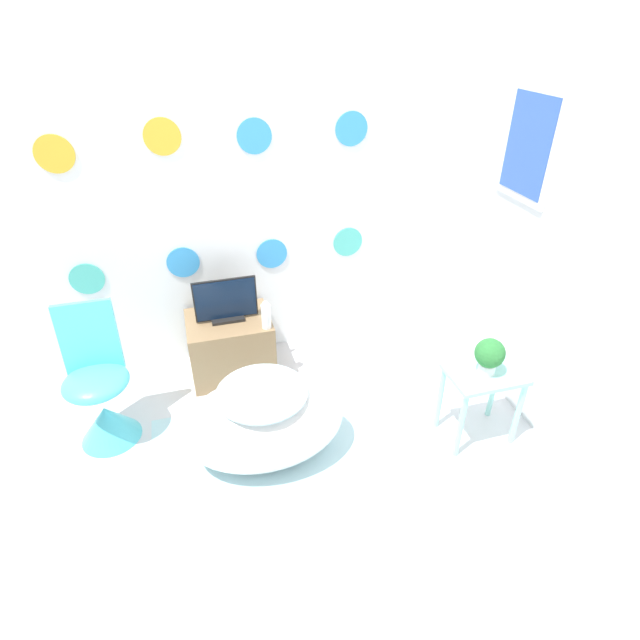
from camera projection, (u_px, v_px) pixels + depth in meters
name	position (u px, v px, depth m)	size (l,w,h in m)	color
ground_plane	(282.00, 543.00, 2.40)	(12.00, 12.00, 0.00)	silver
wall_back_dotted	(216.00, 176.00, 3.07)	(4.28, 0.05, 2.60)	white
wall_right	(533.00, 194.00, 2.76)	(0.06, 2.66, 2.60)	silver
rug	(276.00, 456.00, 2.86)	(1.38, 0.98, 0.01)	silver
bathtub	(264.00, 421.00, 2.77)	(0.90, 0.60, 0.46)	white
chair	(102.00, 401.00, 2.86)	(0.36, 0.36, 0.84)	#4CC6DB
tv_cabinet	(231.00, 346.00, 3.42)	(0.55, 0.44, 0.43)	#8E704C
tv	(226.00, 302.00, 3.24)	(0.41, 0.12, 0.30)	black
vase	(266.00, 316.00, 3.18)	(0.06, 0.06, 0.19)	white
side_table	(482.00, 387.00, 2.82)	(0.41, 0.29, 0.47)	#99E0D8
potted_plant_left	(490.00, 355.00, 2.70)	(0.16, 0.16, 0.21)	white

